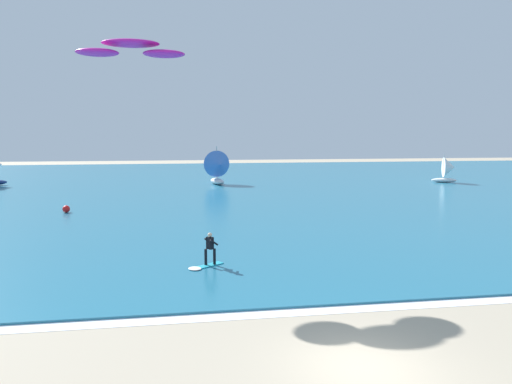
{
  "coord_description": "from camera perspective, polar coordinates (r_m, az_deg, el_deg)",
  "views": [
    {
      "loc": [
        -4.95,
        -11.84,
        6.59
      ],
      "look_at": [
        -1.13,
        12.76,
        3.51
      ],
      "focal_mm": 32.52,
      "sensor_mm": 36.0,
      "label": 1
    }
  ],
  "objects": [
    {
      "name": "kite",
      "position": [
        27.26,
        -15.15,
        16.6
      ],
      "size": [
        5.89,
        2.04,
        0.89
      ],
      "color": "#B21999"
    },
    {
      "name": "ocean",
      "position": [
        62.1,
        -4.22,
        0.99
      ],
      "size": [
        160.0,
        90.0,
        0.1
      ],
      "primitive_type": "cube",
      "color": "#236B89",
      "rests_on": "ground"
    },
    {
      "name": "sailboat_mid_left",
      "position": [
        60.85,
        -4.66,
        3.06
      ],
      "size": [
        3.81,
        4.39,
        4.97
      ],
      "color": "silver",
      "rests_on": "ocean"
    },
    {
      "name": "shoreline_foam",
      "position": [
        18.87,
        7.73,
        -13.43
      ],
      "size": [
        61.81,
        2.27,
        0.01
      ],
      "primitive_type": "cube",
      "color": "white",
      "rests_on": "ground"
    },
    {
      "name": "kitesurfer",
      "position": [
        23.27,
        -6.04,
        -7.64
      ],
      "size": [
        1.92,
        1.59,
        1.67
      ],
      "color": "#26B2CC",
      "rests_on": "ocean"
    },
    {
      "name": "ground_plane",
      "position": [
        14.43,
        13.13,
        -20.31
      ],
      "size": [
        220.0,
        220.0,
        0.0
      ],
      "primitive_type": "plane",
      "color": "tan"
    },
    {
      "name": "sailboat_trailing",
      "position": [
        68.48,
        22.55,
        2.57
      ],
      "size": [
        3.47,
        3.08,
        3.89
      ],
      "color": "white",
      "rests_on": "ocean"
    },
    {
      "name": "marker_buoy",
      "position": [
        42.02,
        -22.31,
        -1.95
      ],
      "size": [
        0.61,
        0.61,
        0.61
      ],
      "primitive_type": "sphere",
      "color": "red",
      "rests_on": "ocean"
    }
  ]
}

